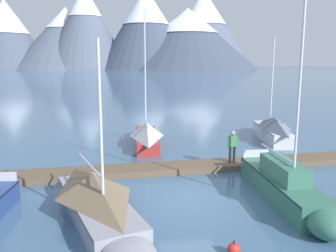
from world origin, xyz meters
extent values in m
plane|color=#426689|center=(0.00, 0.00, 0.00)|extent=(700.00, 700.00, 0.00)
cone|color=#4C566B|center=(-72.10, 243.63, 22.73)|extent=(59.41, 59.41, 45.47)
cone|color=white|center=(-72.10, 243.63, 34.36)|extent=(30.62, 30.62, 22.32)
cone|color=slate|center=(-33.06, 242.02, 20.37)|extent=(75.45, 75.45, 40.74)
cone|color=white|center=(-33.06, 242.02, 33.90)|extent=(26.81, 26.81, 13.79)
cone|color=slate|center=(-19.37, 231.15, 26.50)|extent=(56.94, 56.94, 53.01)
cone|color=white|center=(-19.37, 231.15, 43.35)|extent=(21.90, 21.90, 19.42)
cone|color=#424C60|center=(19.33, 223.43, 25.77)|extent=(64.34, 64.34, 51.55)
cone|color=white|center=(19.33, 223.43, 40.01)|extent=(30.37, 30.37, 23.17)
cone|color=#424C60|center=(46.78, 222.46, 19.67)|extent=(92.99, 92.99, 39.34)
cone|color=white|center=(46.78, 222.46, 31.28)|extent=(40.28, 40.28, 16.23)
cone|color=slate|center=(60.09, 234.13, 26.69)|extent=(68.39, 68.39, 53.37)
cone|color=white|center=(60.09, 234.13, 41.69)|extent=(31.58, 31.58, 23.47)
cube|color=brown|center=(0.00, 4.00, 0.15)|extent=(20.45, 2.69, 0.30)
cylinder|color=#38383D|center=(0.03, 3.31, 0.12)|extent=(19.56, 1.23, 0.24)
cylinder|color=#38383D|center=(-0.03, 4.69, 0.12)|extent=(19.56, 1.23, 0.24)
cube|color=silver|center=(-7.63, 1.17, 1.00)|extent=(1.24, 0.24, 0.36)
cube|color=#93939E|center=(-3.71, -1.17, 0.38)|extent=(3.48, 6.39, 0.76)
cube|color=#424247|center=(-3.71, -1.17, 0.72)|extent=(3.48, 6.28, 0.06)
cylinder|color=silver|center=(-3.46, -2.00, 3.55)|extent=(0.10, 0.10, 5.58)
cylinder|color=silver|center=(-3.98, -0.28, 1.75)|extent=(1.12, 3.46, 0.08)
pyramid|color=#7A664C|center=(-3.85, -0.73, 1.15)|extent=(3.36, 5.29, 0.79)
cube|color=#B2332D|center=(-0.88, 9.87, 0.38)|extent=(1.74, 6.28, 0.77)
ellipsoid|color=#B2332D|center=(-0.68, 13.23, 0.38)|extent=(1.25, 1.54, 0.73)
cube|color=#501614|center=(-0.88, 9.87, 0.73)|extent=(1.77, 6.16, 0.06)
cylinder|color=silver|center=(-0.81, 11.03, 4.86)|extent=(0.10, 0.10, 8.19)
cylinder|color=silver|center=(-0.92, 9.18, 1.58)|extent=(0.30, 3.69, 0.08)
pyramid|color=silver|center=(-0.90, 9.40, 1.20)|extent=(1.91, 5.06, 0.87)
cube|color=#336B56|center=(3.72, -0.49, 0.48)|extent=(1.65, 6.30, 0.97)
ellipsoid|color=#336B56|center=(3.58, -3.86, 0.48)|extent=(1.25, 1.44, 0.92)
cube|color=#163027|center=(3.72, -0.49, 0.93)|extent=(1.69, 6.18, 0.06)
cylinder|color=silver|center=(3.68, -1.48, 5.09)|extent=(0.10, 0.10, 8.24)
cylinder|color=silver|center=(3.74, 0.17, 1.79)|extent=(0.21, 3.30, 0.08)
cube|color=#3A7560|center=(3.71, -0.65, 1.32)|extent=(1.10, 2.85, 0.70)
cube|color=silver|center=(3.84, 2.55, 1.15)|extent=(1.27, 0.15, 0.36)
cube|color=silver|center=(8.18, 10.00, 0.47)|extent=(2.31, 5.96, 0.94)
ellipsoid|color=silver|center=(8.70, 13.15, 0.47)|extent=(1.42, 1.76, 0.89)
cube|color=slate|center=(8.18, 10.00, 0.90)|extent=(2.33, 5.86, 0.06)
cylinder|color=silver|center=(8.29, 10.65, 4.11)|extent=(0.10, 0.10, 6.35)
cylinder|color=silver|center=(8.01, 8.97, 1.67)|extent=(0.63, 3.37, 0.08)
pyramid|color=slate|center=(8.11, 9.57, 1.35)|extent=(2.37, 4.86, 0.82)
cylinder|color=#232328|center=(3.04, 4.04, 0.73)|extent=(0.14, 0.14, 0.86)
cylinder|color=#232328|center=(3.29, 4.10, 0.73)|extent=(0.14, 0.14, 0.86)
cube|color=#387A4C|center=(3.17, 4.07, 1.46)|extent=(0.42, 0.31, 0.60)
sphere|color=tan|center=(3.17, 4.07, 1.88)|extent=(0.22, 0.22, 0.22)
cylinder|color=#387A4C|center=(2.93, 4.01, 1.39)|extent=(0.09, 0.09, 0.62)
cylinder|color=#387A4C|center=(3.41, 4.13, 1.39)|extent=(0.09, 0.09, 0.62)
sphere|color=red|center=(0.35, -4.35, 0.19)|extent=(0.38, 0.38, 0.38)
cylinder|color=#262628|center=(0.35, -4.35, 0.42)|extent=(0.06, 0.06, 0.08)
camera|label=1|loc=(-3.04, -13.56, 5.64)|focal=38.08mm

